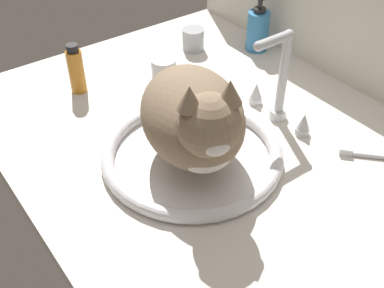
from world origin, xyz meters
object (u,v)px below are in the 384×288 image
Objects in this scene: metal_jar at (193,39)px; pill_bottle at (164,78)px; faucet at (279,87)px; soap_pump_bottle at (258,30)px; amber_bottle at (76,70)px; sink_basin at (192,154)px; toothbrush at (375,156)px; cat at (195,118)px.

pill_bottle is at bearing -53.48° from metal_jar.
faucet is 39.30cm from metal_jar.
amber_bottle is (-10.15, -50.53, -0.04)cm from soap_pump_bottle.
faucet is at bearing 90.00° from sink_basin.
soap_pump_bottle is at bearing 144.89° from faucet.
sink_basin is 38.24cm from toothbrush.
cat is 4.07× the size of pill_bottle.
sink_basin is 38.90cm from amber_bottle.
soap_pump_bottle is (-29.70, 44.15, -5.86)cm from cat.
soap_pump_bottle is at bearing 123.93° from cat.
sink_basin is 6.05× the size of metal_jar.
pill_bottle is (3.71, -34.06, -1.60)cm from soap_pump_bottle.
toothbrush is (22.54, 7.02, -8.15)cm from faucet.
sink_basin is 51.76cm from soap_pump_bottle.
metal_jar reaches higher than toothbrush.
soap_pump_bottle reaches higher than sink_basin.
amber_bottle is 1.04× the size of toothbrush.
faucet is 1.74× the size of amber_bottle.
cat is 3.06× the size of amber_bottle.
faucet is at bearing 39.25° from amber_bottle.
faucet is 28.45cm from pill_bottle.
sink_basin is 3.94× the size of pill_bottle.
cat is 40.79cm from amber_bottle.
soap_pump_bottle is at bearing 53.39° from metal_jar.
soap_pump_bottle reaches higher than pill_bottle.
sink_basin is 25.03cm from faucet.
faucet is 1.37× the size of soap_pump_bottle.
cat is (1.92, -24.61, 3.11)cm from faucet.
cat is at bearing -123.10° from toothbrush.
amber_bottle reaches higher than pill_bottle.
soap_pump_bottle is 51.54cm from amber_bottle.
cat reaches higher than soap_pump_bottle.
pill_bottle is 0.78× the size of toothbrush.
soap_pump_bottle is at bearing 78.64° from amber_bottle.
pill_bottle is at bearing -148.90° from faucet.
metal_jar is 61.18cm from toothbrush.
faucet reaches higher than toothbrush.
faucet is (-0.00, 23.87, 7.56)cm from sink_basin.
sink_basin is 26.02cm from pill_bottle.
soap_pump_bottle reaches higher than amber_bottle.
metal_jar is at bearing -126.61° from soap_pump_bottle.
faucet reaches higher than pill_bottle.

